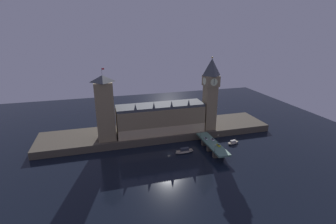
{
  "coord_description": "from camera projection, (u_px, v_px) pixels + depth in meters",
  "views": [
    {
      "loc": [
        -49.65,
        -174.76,
        98.04
      ],
      "look_at": [
        4.63,
        20.0,
        29.53
      ],
      "focal_mm": 26.0,
      "sensor_mm": 36.0,
      "label": 1
    }
  ],
  "objects": [
    {
      "name": "street_lamp_near",
      "position": [
        215.0,
        147.0,
        190.07
      ],
      "size": [
        1.34,
        0.6,
        6.29
      ],
      "color": "#2D3333",
      "rests_on": "bridge"
    },
    {
      "name": "street_lamp_far",
      "position": [
        200.0,
        133.0,
        216.98
      ],
      "size": [
        1.34,
        0.6,
        6.05
      ],
      "color": "#2D3333",
      "rests_on": "bridge"
    },
    {
      "name": "pedestrian_near_rail",
      "position": [
        215.0,
        150.0,
        191.7
      ],
      "size": [
        0.38,
        0.38,
        1.79
      ],
      "color": "black",
      "rests_on": "bridge"
    },
    {
      "name": "boat_downstream",
      "position": [
        233.0,
        143.0,
        219.79
      ],
      "size": [
        12.17,
        6.14,
        3.46
      ],
      "color": "#B2A893",
      "rests_on": "ground_plane"
    },
    {
      "name": "ground_plane",
      "position": [
        169.0,
        153.0,
        203.52
      ],
      "size": [
        400.0,
        400.0,
        0.0
      ],
      "primitive_type": "plane",
      "color": "black"
    },
    {
      "name": "street_lamp_mid",
      "position": [
        218.0,
        137.0,
        205.91
      ],
      "size": [
        1.34,
        0.6,
        7.02
      ],
      "color": "#2D3333",
      "rests_on": "bridge"
    },
    {
      "name": "pedestrian_mid_walk",
      "position": [
        218.0,
        142.0,
        205.8
      ],
      "size": [
        0.38,
        0.38,
        1.69
      ],
      "color": "black",
      "rests_on": "bridge"
    },
    {
      "name": "parliament_hall",
      "position": [
        160.0,
        118.0,
        226.02
      ],
      "size": [
        80.3,
        22.36,
        32.28
      ],
      "color": "#8E7A56",
      "rests_on": "embankment"
    },
    {
      "name": "car_southbound_lead",
      "position": [
        219.0,
        145.0,
        200.29
      ],
      "size": [
        1.87,
        4.1,
        1.44
      ],
      "color": "yellow",
      "rests_on": "bridge"
    },
    {
      "name": "car_northbound_lead",
      "position": [
        206.0,
        138.0,
        212.88
      ],
      "size": [
        1.93,
        4.28,
        1.31
      ],
      "color": "silver",
      "rests_on": "bridge"
    },
    {
      "name": "boat_upstream",
      "position": [
        184.0,
        151.0,
        203.42
      ],
      "size": [
        16.11,
        5.0,
        4.64
      ],
      "color": "#B2A893",
      "rests_on": "ground_plane"
    },
    {
      "name": "car_southbound_trail",
      "position": [
        213.0,
        140.0,
        210.65
      ],
      "size": [
        1.97,
        4.21,
        1.42
      ],
      "color": "white",
      "rests_on": "bridge"
    },
    {
      "name": "clock_tower",
      "position": [
        210.0,
        92.0,
        226.34
      ],
      "size": [
        13.2,
        13.31,
        68.96
      ],
      "color": "#8E7A56",
      "rests_on": "embankment"
    },
    {
      "name": "bridge",
      "position": [
        212.0,
        145.0,
        206.74
      ],
      "size": [
        10.48,
        46.0,
        7.09
      ],
      "color": "slate",
      "rests_on": "ground_plane"
    },
    {
      "name": "embankment",
      "position": [
        158.0,
        132.0,
        238.06
      ],
      "size": [
        220.0,
        42.0,
        6.54
      ],
      "color": "#4C4438",
      "rests_on": "ground_plane"
    },
    {
      "name": "victoria_tower",
      "position": [
        105.0,
        108.0,
        206.43
      ],
      "size": [
        15.3,
        15.3,
        62.51
      ],
      "color": "#8E7A56",
      "rests_on": "embankment"
    }
  ]
}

